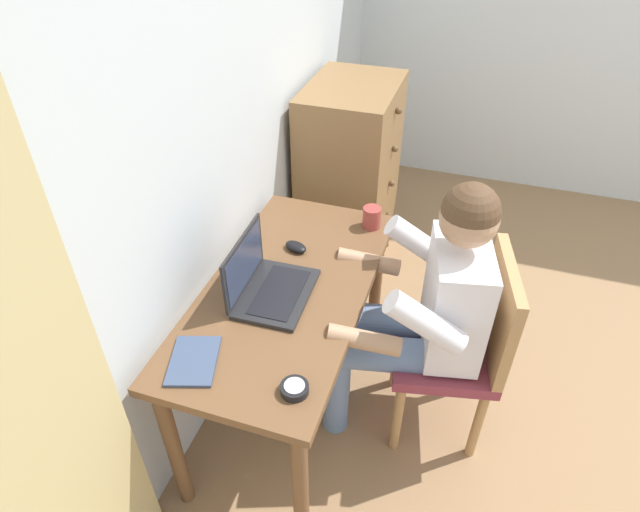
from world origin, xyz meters
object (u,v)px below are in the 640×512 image
laptop (266,283)px  desk_clock (295,389)px  chair (462,342)px  computer_mouse (296,247)px  notebook_pad (194,361)px  coffee_mug (372,217)px  desk (288,307)px  person_seated (421,304)px  dresser (349,177)px

laptop → desk_clock: laptop is taller
chair → desk_clock: size_ratio=9.77×
computer_mouse → desk_clock: size_ratio=1.11×
laptop → desk_clock: size_ratio=3.86×
notebook_pad → coffee_mug: bearing=-38.7°
desk → desk_clock: desk_clock is taller
person_seated → notebook_pad: size_ratio=5.70×
dresser → desk_clock: 1.68m
coffee_mug → computer_mouse: bearing=135.9°
desk → chair: size_ratio=1.38×
dresser → coffee_mug: dresser is taller
person_seated → desk: bearing=102.1°
dresser → computer_mouse: 0.98m
desk_clock → notebook_pad: (0.01, 0.35, -0.01)m
computer_mouse → notebook_pad: 0.68m
coffee_mug → chair: bearing=-127.1°
chair → computer_mouse: 0.77m
desk → person_seated: (0.11, -0.50, 0.07)m
chair → coffee_mug: (0.36, 0.47, 0.27)m
dresser → notebook_pad: dresser is taller
desk_clock → notebook_pad: 0.35m
desk → computer_mouse: 0.27m
person_seated → coffee_mug: size_ratio=9.98×
desk_clock → coffee_mug: bearing=-0.7°
desk → laptop: laptop is taller
dresser → desk_clock: (-1.65, -0.28, 0.19)m
notebook_pad → coffee_mug: size_ratio=1.75×
desk → laptop: size_ratio=3.48×
computer_mouse → coffee_mug: 0.37m
person_seated → desk_clock: (-0.56, 0.30, 0.05)m
person_seated → computer_mouse: person_seated is taller
chair → person_seated: size_ratio=0.73×
chair → notebook_pad: chair is taller
desk → computer_mouse: bearing=11.7°
laptop → chair: bearing=-75.0°
dresser → computer_mouse: dresser is taller
dresser → desk_clock: dresser is taller
chair → person_seated: 0.26m
dresser → coffee_mug: (-0.70, -0.29, 0.23)m
laptop → computer_mouse: size_ratio=3.48×
chair → person_seated: (-0.03, 0.18, 0.18)m
laptop → notebook_pad: size_ratio=1.66×
computer_mouse → desk_clock: computer_mouse is taller
computer_mouse → coffee_mug: (0.27, -0.26, 0.03)m
desk_clock → desk: bearing=23.6°
dresser → coffee_mug: bearing=-157.5°
chair → desk_clock: bearing=140.9°
laptop → coffee_mug: bearing=-25.9°
person_seated → coffee_mug: 0.49m
computer_mouse → coffee_mug: coffee_mug is taller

